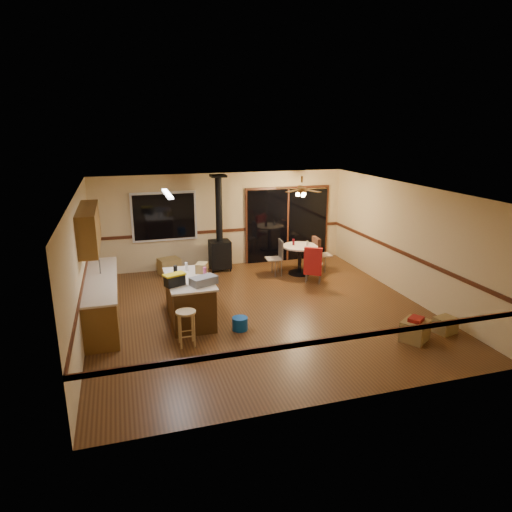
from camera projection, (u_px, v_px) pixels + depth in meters
name	position (u px, v px, depth m)	size (l,w,h in m)	color
floor	(260.00, 311.00, 9.79)	(7.00, 7.00, 0.00)	#523016
ceiling	(260.00, 190.00, 9.07)	(7.00, 7.00, 0.00)	silver
wall_back	(223.00, 220.00, 12.65)	(7.00, 7.00, 0.00)	#D0B784
wall_front	(336.00, 320.00, 6.21)	(7.00, 7.00, 0.00)	#D0B784
wall_left	(80.00, 268.00, 8.46)	(7.00, 7.00, 0.00)	#D0B784
wall_right	(406.00, 241.00, 10.40)	(7.00, 7.00, 0.00)	#D0B784
chair_rail	(260.00, 267.00, 9.51)	(7.00, 7.00, 0.08)	#451F11
window	(164.00, 217.00, 12.10)	(1.72, 0.10, 1.32)	black
sliding_door	(287.00, 225.00, 13.20)	(2.52, 0.10, 2.10)	black
lower_cabinets	(102.00, 300.00, 9.25)	(0.60, 3.00, 0.86)	brown
countertop	(100.00, 279.00, 9.12)	(0.64, 3.04, 0.04)	beige
upper_cabinets	(89.00, 228.00, 8.99)	(0.35, 2.00, 0.80)	brown
kitchen_island	(190.00, 299.00, 9.25)	(0.88, 1.68, 0.90)	#412810
wood_stove	(220.00, 244.00, 12.34)	(0.55, 0.50, 2.52)	black
ceiling_fan	(302.00, 191.00, 11.62)	(0.24, 0.24, 0.55)	brown
fluorescent_strip	(167.00, 194.00, 8.86)	(0.10, 1.20, 0.04)	white
toolbox_grey	(204.00, 281.00, 8.74)	(0.50, 0.28, 0.16)	slate
toolbox_black	(175.00, 281.00, 8.67)	(0.37, 0.19, 0.20)	black
toolbox_yellow_lid	(174.00, 275.00, 8.63)	(0.41, 0.22, 0.03)	gold
box_on_island	(202.00, 268.00, 9.46)	(0.21, 0.29, 0.19)	olive
bottle_dark	(176.00, 272.00, 9.05)	(0.08, 0.08, 0.27)	black
bottle_pink	(205.00, 272.00, 9.14)	(0.07, 0.07, 0.21)	#D84C8C
bottle_white	(186.00, 267.00, 9.55)	(0.06, 0.06, 0.18)	white
bar_stool	(187.00, 328.00, 8.20)	(0.36, 0.36, 0.66)	tan
blue_bucket	(240.00, 324.00, 8.87)	(0.31, 0.31, 0.25)	#0B49A3
dining_table	(300.00, 255.00, 12.09)	(0.94, 0.94, 0.78)	black
glass_red	(294.00, 242.00, 12.05)	(0.06, 0.06, 0.16)	#590C14
glass_cream	(307.00, 243.00, 12.01)	(0.05, 0.05, 0.13)	beige
chair_left	(278.00, 253.00, 11.99)	(0.43, 0.43, 0.51)	tan
chair_near	(313.00, 261.00, 11.29)	(0.60, 0.61, 0.70)	tan
chair_right	(317.00, 250.00, 12.27)	(0.48, 0.44, 0.70)	tan
box_under_window	(169.00, 266.00, 12.15)	(0.54, 0.43, 0.43)	olive
box_corner_a	(415.00, 331.00, 8.43)	(0.50, 0.42, 0.38)	olive
box_corner_b	(445.00, 325.00, 8.75)	(0.38, 0.33, 0.31)	olive
box_small_red	(416.00, 319.00, 8.37)	(0.27, 0.22, 0.07)	maroon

